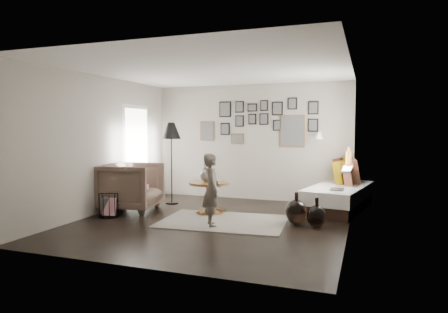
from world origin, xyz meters
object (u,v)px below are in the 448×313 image
(vase, at_px, (206,173))
(floor_lamp, at_px, (171,134))
(armchair, at_px, (132,187))
(demijohn_large, at_px, (296,212))
(magazine_basket, at_px, (109,205))
(pedestal_table, at_px, (209,199))
(demijohn_small, at_px, (317,216))
(child, at_px, (211,190))
(daybed, at_px, (339,193))

(vase, relative_size, floor_lamp, 0.32)
(armchair, height_order, demijohn_large, armchair)
(magazine_basket, bearing_deg, demijohn_large, 10.29)
(vase, height_order, magazine_basket, vase)
(pedestal_table, bearing_deg, demijohn_small, -11.32)
(armchair, xyz_separation_m, child, (1.92, -0.62, 0.13))
(magazine_basket, distance_m, demijohn_large, 3.37)
(vase, bearing_deg, demijohn_small, -11.42)
(pedestal_table, distance_m, vase, 0.50)
(floor_lamp, height_order, magazine_basket, floor_lamp)
(pedestal_table, distance_m, magazine_basket, 1.85)
(armchair, distance_m, demijohn_large, 3.23)
(pedestal_table, bearing_deg, floor_lamp, 149.95)
(pedestal_table, height_order, demijohn_large, pedestal_table)
(vase, bearing_deg, magazine_basket, -149.42)
(demijohn_large, bearing_deg, child, -154.97)
(daybed, xyz_separation_m, child, (-1.89, -2.14, 0.27))
(daybed, relative_size, magazine_basket, 5.11)
(child, bearing_deg, magazine_basket, 57.27)
(demijohn_small, bearing_deg, child, -163.59)
(daybed, bearing_deg, armchair, -147.27)
(pedestal_table, height_order, demijohn_small, pedestal_table)
(armchair, height_order, child, child)
(pedestal_table, distance_m, child, 1.03)
(armchair, relative_size, floor_lamp, 0.60)
(pedestal_table, bearing_deg, magazine_basket, -151.21)
(floor_lamp, height_order, demijohn_large, floor_lamp)
(floor_lamp, bearing_deg, armchair, -113.19)
(demijohn_small, xyz_separation_m, child, (-1.64, -0.48, 0.42))
(daybed, distance_m, demijohn_large, 1.65)
(vase, xyz_separation_m, demijohn_small, (2.12, -0.43, -0.58))
(demijohn_large, bearing_deg, floor_lamp, 161.54)
(vase, height_order, demijohn_small, vase)
(daybed, height_order, armchair, daybed)
(vase, bearing_deg, child, -62.31)
(vase, xyz_separation_m, armchair, (-1.44, -0.29, -0.30))
(demijohn_large, xyz_separation_m, demijohn_small, (0.35, -0.12, -0.02))
(pedestal_table, xyz_separation_m, magazine_basket, (-1.62, -0.89, -0.07))
(pedestal_table, xyz_separation_m, daybed, (2.29, 1.24, 0.06))
(pedestal_table, height_order, magazine_basket, pedestal_table)
(armchair, bearing_deg, magazine_basket, 162.63)
(pedestal_table, distance_m, demijohn_small, 2.09)
(armchair, height_order, floor_lamp, floor_lamp)
(pedestal_table, bearing_deg, demijohn_large, -9.69)
(daybed, bearing_deg, child, -120.48)
(magazine_basket, height_order, demijohn_large, demijohn_large)
(vase, distance_m, magazine_basket, 1.87)
(floor_lamp, xyz_separation_m, magazine_basket, (-0.49, -1.54, -1.29))
(armchair, bearing_deg, daybed, -76.82)
(armchair, xyz_separation_m, magazine_basket, (-0.10, -0.62, -0.26))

